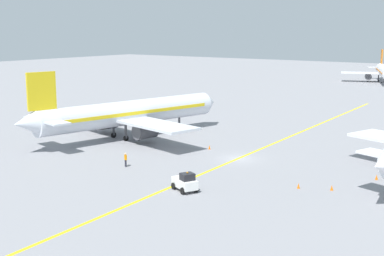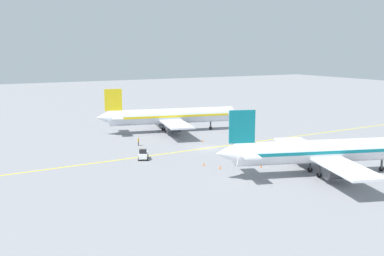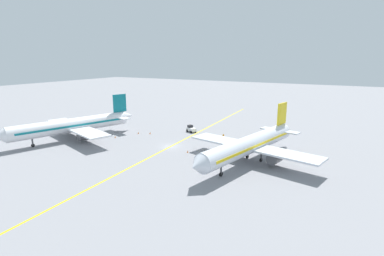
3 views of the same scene
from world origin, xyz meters
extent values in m
plane|color=gray|center=(0.00, 0.00, 0.00)|extent=(400.00, 400.00, 0.00)
cube|color=yellow|center=(0.00, 0.00, 0.00)|extent=(5.69, 119.90, 0.01)
cylinder|color=silver|center=(-19.94, 2.03, 3.80)|extent=(10.09, 30.06, 3.60)
cone|color=silver|center=(-16.39, 17.84, 3.80)|extent=(3.86, 3.09, 3.42)
cone|color=silver|center=(-23.56, -14.06, 4.10)|extent=(3.64, 3.60, 3.06)
cube|color=yellow|center=(-19.94, 2.03, 3.95)|extent=(9.47, 27.14, 0.50)
cube|color=silver|center=(-20.16, 1.06, 3.08)|extent=(28.46, 11.21, 0.36)
cylinder|color=#4C4C51|center=(-25.04, 2.15, 1.83)|extent=(2.85, 3.60, 2.20)
cylinder|color=#4C4C51|center=(-15.28, -0.04, 1.83)|extent=(2.85, 3.60, 2.20)
cube|color=yellow|center=(-23.01, -11.63, 8.10)|extent=(1.23, 3.98, 5.00)
cube|color=silver|center=(-22.90, -11.14, 4.20)|extent=(9.31, 4.32, 0.24)
cylinder|color=#4C4C51|center=(-17.84, 11.40, 1.40)|extent=(0.36, 0.36, 2.00)
cylinder|color=black|center=(-17.84, 11.40, 0.40)|extent=(0.45, 0.84, 0.80)
cylinder|color=#4C4C51|center=(-21.94, 0.43, 1.40)|extent=(0.36, 0.36, 2.00)
cylinder|color=black|center=(-21.94, 0.43, 0.40)|extent=(0.45, 0.84, 0.80)
cylinder|color=#4C4C51|center=(-18.82, -0.27, 1.40)|extent=(0.36, 0.36, 2.00)
cylinder|color=black|center=(-18.82, -0.27, 0.40)|extent=(0.45, 0.84, 0.80)
cylinder|color=white|center=(-13.39, 108.79, 3.42)|extent=(12.62, 26.39, 3.24)
cone|color=white|center=(-18.66, 122.67, 3.69)|extent=(3.53, 3.50, 2.75)
cube|color=orange|center=(-13.39, 108.79, 3.55)|extent=(11.70, 23.88, 0.45)
cube|color=white|center=(-13.71, 109.63, 2.77)|extent=(25.22, 13.33, 0.32)
cylinder|color=#4C4C51|center=(-17.91, 108.03, 1.65)|extent=(2.87, 3.40, 1.98)
cube|color=orange|center=(-17.87, 120.57, 7.29)|extent=(1.58, 3.48, 4.50)
cube|color=white|center=(-17.71, 120.15, 3.78)|extent=(8.34, 4.90, 0.22)
cylinder|color=#4C4C51|center=(-15.37, 109.96, 1.26)|extent=(0.32, 0.32, 1.80)
cylinder|color=black|center=(-15.37, 109.96, 0.36)|extent=(0.49, 0.76, 0.72)
cube|color=white|center=(2.55, -14.85, 0.80)|extent=(3.35, 2.64, 0.90)
cube|color=black|center=(3.05, -15.09, 1.60)|extent=(1.54, 1.62, 0.70)
sphere|color=orange|center=(3.05, -15.09, 2.03)|extent=(0.16, 0.16, 0.16)
cylinder|color=black|center=(3.76, -14.59, 0.35)|extent=(0.74, 0.53, 0.70)
cylinder|color=black|center=(3.11, -15.95, 0.35)|extent=(0.74, 0.53, 0.70)
cylinder|color=black|center=(1.99, -13.76, 0.35)|extent=(0.74, 0.53, 0.70)
cylinder|color=black|center=(1.35, -15.11, 0.35)|extent=(0.74, 0.53, 0.70)
cylinder|color=#23232D|center=(-8.70, -11.29, 0.42)|extent=(0.16, 0.16, 0.85)
cylinder|color=#23232D|center=(-8.88, -11.20, 0.42)|extent=(0.16, 0.16, 0.85)
cube|color=orange|center=(-8.79, -11.25, 1.15)|extent=(0.42, 0.37, 0.60)
cylinder|color=orange|center=(-8.58, -11.36, 1.15)|extent=(0.10, 0.10, 0.55)
cylinder|color=orange|center=(-9.00, -11.13, 1.15)|extent=(0.10, 0.10, 0.55)
sphere|color=beige|center=(-8.79, -11.25, 1.57)|extent=(0.22, 0.22, 0.22)
cone|color=orange|center=(11.57, -7.44, 0.28)|extent=(0.32, 0.32, 0.55)
cone|color=orange|center=(17.11, 0.45, 0.28)|extent=(0.32, 0.32, 0.55)
cone|color=orange|center=(-5.90, 2.32, 0.28)|extent=(0.32, 0.32, 0.55)
cone|color=orange|center=(14.60, -6.09, 0.28)|extent=(0.32, 0.32, 0.55)
camera|label=1|loc=(33.31, -56.63, 16.11)|focal=50.00mm
camera|label=2|loc=(75.80, -44.55, 19.51)|focal=42.00mm
camera|label=3|loc=(-37.18, 57.75, 20.53)|focal=28.00mm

